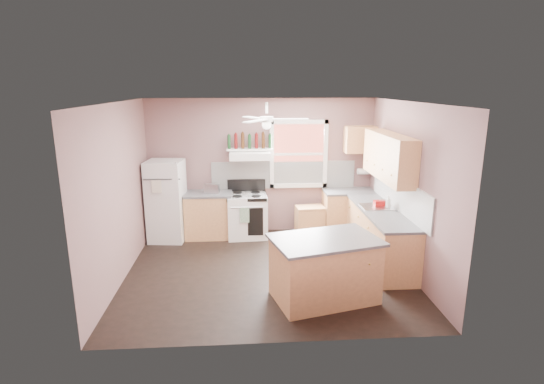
{
  "coord_description": "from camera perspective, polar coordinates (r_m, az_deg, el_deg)",
  "views": [
    {
      "loc": [
        -0.36,
        -6.39,
        2.95
      ],
      "look_at": [
        0.1,
        0.3,
        1.25
      ],
      "focal_mm": 28.0,
      "sensor_mm": 36.0,
      "label": 1
    }
  ],
  "objects": [
    {
      "name": "cart",
      "position": [
        8.56,
        5.09,
        -4.04
      ],
      "size": [
        0.58,
        0.42,
        0.55
      ],
      "primitive_type": "cube",
      "rotation": [
        0.0,
        0.0,
        0.09
      ],
      "color": "#B77E4C",
      "rests_on": "floor"
    },
    {
      "name": "wall_left",
      "position": [
        6.86,
        -20.03,
        -0.14
      ],
      "size": [
        0.05,
        4.0,
        2.7
      ],
      "primitive_type": "cube",
      "color": "#755554",
      "rests_on": "ground"
    },
    {
      "name": "counter_left",
      "position": [
        8.38,
        -8.6,
        -0.23
      ],
      "size": [
        0.92,
        0.62,
        0.04
      ],
      "primitive_type": "cube",
      "color": "#4B4B4D",
      "rests_on": "base_cabinet_left"
    },
    {
      "name": "refrigerator",
      "position": [
        8.39,
        -13.99,
        -1.17
      ],
      "size": [
        0.72,
        0.71,
        1.56
      ],
      "primitive_type": "cube",
      "rotation": [
        0.0,
        0.0,
        -0.1
      ],
      "color": "white",
      "rests_on": "floor"
    },
    {
      "name": "red_caddy",
      "position": [
        7.6,
        14.22,
        -1.48
      ],
      "size": [
        0.19,
        0.13,
        0.1
      ],
      "primitive_type": "cube",
      "rotation": [
        0.0,
        0.0,
        0.04
      ],
      "color": "#A30E0E",
      "rests_on": "counter_right"
    },
    {
      "name": "counter_corner",
      "position": [
        8.61,
        10.37,
        0.09
      ],
      "size": [
        1.02,
        0.62,
        0.04
      ],
      "primitive_type": "cube",
      "color": "#4B4B4D",
      "rests_on": "base_cabinet_corner"
    },
    {
      "name": "wall_back",
      "position": [
        8.57,
        -1.46,
        3.47
      ],
      "size": [
        4.5,
        0.05,
        2.7
      ],
      "primitive_type": "cube",
      "color": "#755554",
      "rests_on": "ground"
    },
    {
      "name": "paper_towel",
      "position": [
        8.77,
        12.25,
        2.73
      ],
      "size": [
        0.26,
        0.12,
        0.12
      ],
      "primitive_type": "cylinder",
      "rotation": [
        0.0,
        1.57,
        0.0
      ],
      "color": "white",
      "rests_on": "wall_back"
    },
    {
      "name": "counter_right",
      "position": [
        7.37,
        14.44,
        -2.55
      ],
      "size": [
        0.62,
        2.22,
        0.04
      ],
      "primitive_type": "cube",
      "color": "#4B4B4D",
      "rests_on": "base_cabinet_right"
    },
    {
      "name": "toaster",
      "position": [
        8.32,
        -8.08,
        0.47
      ],
      "size": [
        0.3,
        0.2,
        0.18
      ],
      "primitive_type": "cube",
      "rotation": [
        0.0,
        0.0,
        -0.15
      ],
      "color": "silver",
      "rests_on": "counter_left"
    },
    {
      "name": "stove",
      "position": [
        8.43,
        -3.38,
        -3.19
      ],
      "size": [
        0.8,
        0.68,
        0.86
      ],
      "primitive_type": "cube",
      "rotation": [
        0.0,
        0.0,
        0.05
      ],
      "color": "white",
      "rests_on": "floor"
    },
    {
      "name": "faucet",
      "position": [
        7.58,
        15.16,
        -1.42
      ],
      "size": [
        0.03,
        0.03,
        0.14
      ],
      "primitive_type": "cylinder",
      "color": "silver",
      "rests_on": "sink"
    },
    {
      "name": "range_hood",
      "position": [
        8.25,
        -2.99,
        4.94
      ],
      "size": [
        0.78,
        0.5,
        0.14
      ],
      "primitive_type": "cube",
      "color": "white",
      "rests_on": "wall_back"
    },
    {
      "name": "floor",
      "position": [
        7.05,
        -0.65,
        -10.52
      ],
      "size": [
        4.5,
        4.5,
        0.0
      ],
      "primitive_type": "plane",
      "color": "black",
      "rests_on": "ground"
    },
    {
      "name": "base_cabinet_corner",
      "position": [
        8.73,
        10.24,
        -2.77
      ],
      "size": [
        1.0,
        0.6,
        0.86
      ],
      "primitive_type": "cube",
      "color": "#B77E4C",
      "rests_on": "floor"
    },
    {
      "name": "base_cabinet_left",
      "position": [
        8.5,
        -8.49,
        -3.17
      ],
      "size": [
        0.9,
        0.6,
        0.86
      ],
      "primitive_type": "cube",
      "color": "#B77E4C",
      "rests_on": "floor"
    },
    {
      "name": "island_top",
      "position": [
        5.91,
        7.2,
        -6.41
      ],
      "size": [
        1.64,
        1.28,
        0.04
      ],
      "primitive_type": "cube",
      "rotation": [
        0.0,
        0.0,
        0.26
      ],
      "color": "#4B4B4D",
      "rests_on": "island"
    },
    {
      "name": "backsplash_right",
      "position": [
        7.39,
        16.75,
        -0.28
      ],
      "size": [
        0.03,
        2.6,
        0.55
      ],
      "primitive_type": "cube",
      "color": "white",
      "rests_on": "wall_right"
    },
    {
      "name": "ceiling_fan_hub",
      "position": [
        6.42,
        -0.72,
        9.76
      ],
      "size": [
        0.2,
        0.2,
        0.08
      ],
      "primitive_type": "cylinder",
      "color": "white",
      "rests_on": "ceiling"
    },
    {
      "name": "wall_right",
      "position": [
        7.09,
        17.99,
        0.48
      ],
      "size": [
        0.05,
        4.0,
        2.7
      ],
      "primitive_type": "cube",
      "color": "#755554",
      "rests_on": "ground"
    },
    {
      "name": "backsplash_back",
      "position": [
        8.6,
        1.56,
        2.32
      ],
      "size": [
        2.9,
        0.03,
        0.55
      ],
      "primitive_type": "cube",
      "color": "white",
      "rests_on": "wall_back"
    },
    {
      "name": "soap_bottle",
      "position": [
        7.49,
        15.39,
        -1.3
      ],
      "size": [
        0.1,
        0.1,
        0.22
      ],
      "primitive_type": "imported",
      "rotation": [
        0.0,
        0.0,
        4.93
      ],
      "color": "silver",
      "rests_on": "counter_right"
    },
    {
      "name": "bottle_shelf",
      "position": [
        8.35,
        -3.01,
        5.75
      ],
      "size": [
        0.9,
        0.26,
        0.03
      ],
      "primitive_type": "cube",
      "color": "white",
      "rests_on": "range_hood"
    },
    {
      "name": "window_view",
      "position": [
        8.55,
        3.59,
        5.12
      ],
      "size": [
        1.0,
        0.02,
        1.2
      ],
      "primitive_type": "cube",
      "color": "brown",
      "rests_on": "wall_back"
    },
    {
      "name": "ceiling",
      "position": [
        6.4,
        -0.72,
        11.99
      ],
      "size": [
        4.5,
        4.5,
        0.0
      ],
      "primitive_type": "plane",
      "color": "white",
      "rests_on": "ground"
    },
    {
      "name": "window_frame",
      "position": [
        8.52,
        3.61,
        5.1
      ],
      "size": [
        1.16,
        0.07,
        1.36
      ],
      "primitive_type": "cube",
      "color": "white",
      "rests_on": "wall_back"
    },
    {
      "name": "upper_cabinet_corner",
      "position": [
        8.6,
        11.76,
        6.93
      ],
      "size": [
        0.6,
        0.33,
        0.52
      ],
      "primitive_type": "cube",
      "color": "#B77E4C",
      "rests_on": "wall_back"
    },
    {
      "name": "island",
      "position": [
        6.08,
        7.07,
        -10.39
      ],
      "size": [
        1.54,
        1.18,
        0.86
      ],
      "primitive_type": "cube",
      "rotation": [
        0.0,
        0.0,
        0.26
      ],
      "color": "#B77E4C",
      "rests_on": "floor"
    },
    {
      "name": "sink",
      "position": [
        7.55,
        13.98,
        -2.0
      ],
      "size": [
        0.55,
        0.45,
        0.03
      ],
      "primitive_type": "cube",
      "color": "silver",
      "rests_on": "counter_right"
    },
    {
      "name": "upper_cabinet_right",
      "position": [
        7.4,
        15.42,
        4.62
      ],
      "size": [
        0.33,
        1.8,
        0.76
      ],
      "primitive_type": "cube",
      "color": "#B77E4C",
      "rests_on": "wall_right"
    },
    {
      "name": "base_cabinet_right",
      "position": [
        7.51,
        14.3,
        -5.83
      ],
      "size": [
        0.6,
        2.2,
        0.86
      ],
      "primitive_type": "cube",
      "color": "#B77E4C",
      "rests_on": "floor"
    },
    {
      "name": "wine_bottles",
      "position": [
        8.33,
        -3.02,
        6.83
      ],
      "size": [
        0.86,
        0.06,
        0.31
      ],
      "color": "#143819",
      "rests_on": "bottle_shelf"
    }
  ]
}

